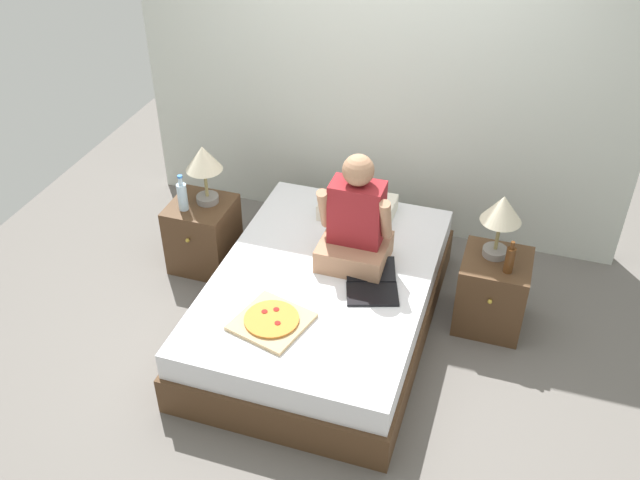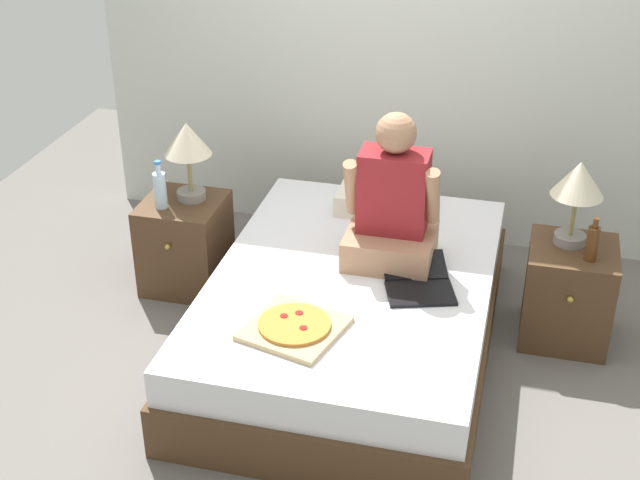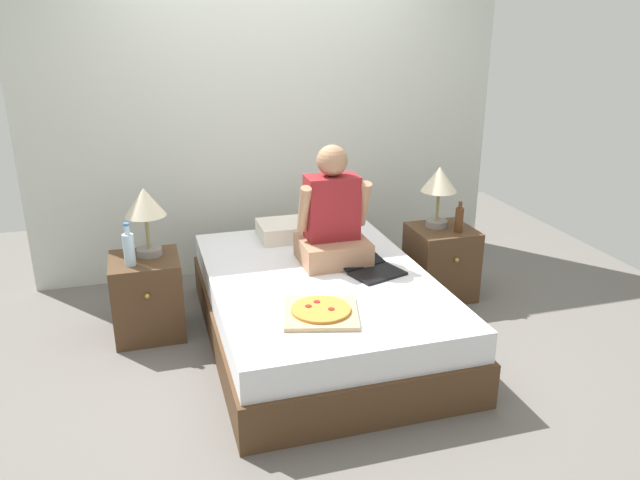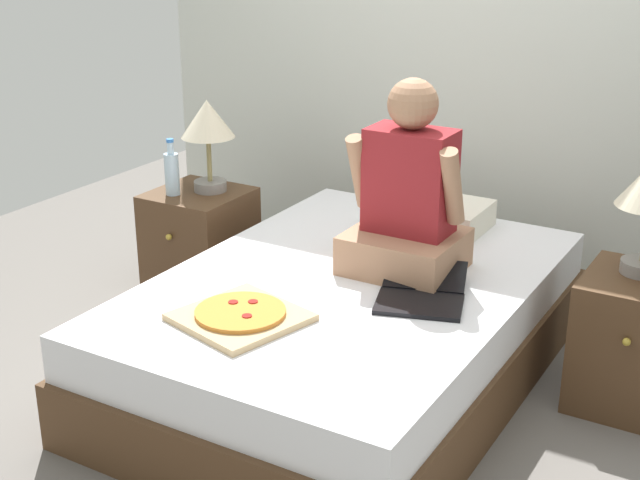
# 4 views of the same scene
# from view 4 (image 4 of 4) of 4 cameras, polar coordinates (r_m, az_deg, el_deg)

# --- Properties ---
(ground_plane) EXTENTS (5.76, 5.76, 0.00)m
(ground_plane) POSITION_cam_4_polar(r_m,az_deg,el_deg) (3.76, 1.75, -8.77)
(ground_plane) COLOR #66605B
(wall_back) EXTENTS (3.76, 0.12, 2.50)m
(wall_back) POSITION_cam_4_polar(r_m,az_deg,el_deg) (4.57, 10.53, 12.86)
(wall_back) COLOR silver
(wall_back) RESTS_ON ground
(bed) EXTENTS (1.39, 2.04, 0.45)m
(bed) POSITION_cam_4_polar(r_m,az_deg,el_deg) (3.66, 1.79, -5.74)
(bed) COLOR #4C331E
(bed) RESTS_ON ground
(nightstand_left) EXTENTS (0.44, 0.47, 0.53)m
(nightstand_left) POSITION_cam_4_polar(r_m,az_deg,el_deg) (4.48, -7.66, -0.17)
(nightstand_left) COLOR #4C331E
(nightstand_left) RESTS_ON ground
(lamp_on_left_nightstand) EXTENTS (0.26, 0.26, 0.45)m
(lamp_on_left_nightstand) POSITION_cam_4_polar(r_m,az_deg,el_deg) (4.32, -7.21, 7.29)
(lamp_on_left_nightstand) COLOR gray
(lamp_on_left_nightstand) RESTS_ON nightstand_left
(water_bottle) EXTENTS (0.07, 0.07, 0.28)m
(water_bottle) POSITION_cam_4_polar(r_m,az_deg,el_deg) (4.34, -9.46, 4.30)
(water_bottle) COLOR silver
(water_bottle) RESTS_ON nightstand_left
(nightstand_right) EXTENTS (0.44, 0.47, 0.53)m
(nightstand_right) POSITION_cam_4_polar(r_m,az_deg,el_deg) (3.67, 19.64, -6.18)
(nightstand_right) COLOR #4C331E
(nightstand_right) RESTS_ON ground
(pillow) EXTENTS (0.52, 0.34, 0.12)m
(pillow) POSITION_cam_4_polar(r_m,az_deg,el_deg) (4.15, 7.06, 1.73)
(pillow) COLOR silver
(pillow) RESTS_ON bed
(person_seated) EXTENTS (0.47, 0.40, 0.78)m
(person_seated) POSITION_cam_4_polar(r_m,az_deg,el_deg) (3.57, 5.64, 2.46)
(person_seated) COLOR #A37556
(person_seated) RESTS_ON bed
(laptop) EXTENTS (0.43, 0.49, 0.07)m
(laptop) POSITION_cam_4_polar(r_m,az_deg,el_deg) (3.39, 6.50, -3.46)
(laptop) COLOR black
(laptop) RESTS_ON bed
(pizza_box) EXTENTS (0.49, 0.49, 0.05)m
(pizza_box) POSITION_cam_4_polar(r_m,az_deg,el_deg) (3.21, -5.11, -4.85)
(pizza_box) COLOR tan
(pizza_box) RESTS_ON bed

